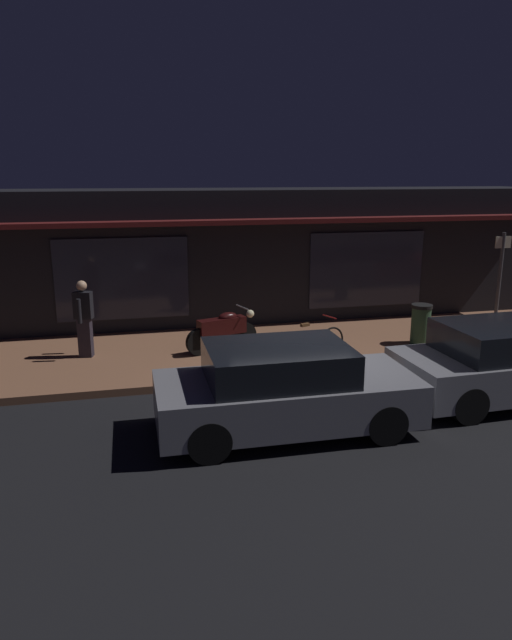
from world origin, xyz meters
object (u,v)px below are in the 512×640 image
(person_photographer, at_px, (84,317))
(trash_bin, at_px, (421,324))
(sign_post, at_px, (500,273))
(parked_car_near, at_px, (284,389))
(parked_car_far, at_px, (508,362))
(bicycle_parked, at_px, (314,344))
(motorcycle, at_px, (223,330))

(person_photographer, xyz_separation_m, trash_bin, (7.53, -0.72, -0.41))
(sign_post, height_order, parked_car_near, sign_post)
(parked_car_near, height_order, parked_car_far, same)
(parked_car_far, bearing_deg, person_photographer, 153.08)
(bicycle_parked, distance_m, sign_post, 6.06)
(sign_post, height_order, parked_car_far, sign_post)
(motorcycle, relative_size, bicycle_parked, 1.06)
(sign_post, bearing_deg, trash_bin, -156.79)
(bicycle_parked, bearing_deg, motorcycle, 148.07)
(motorcycle, bearing_deg, trash_bin, -5.35)
(trash_bin, bearing_deg, bicycle_parked, -166.89)
(parked_car_near, bearing_deg, trash_bin, 39.47)
(person_photographer, bearing_deg, bicycle_parked, -16.36)
(trash_bin, bearing_deg, parked_car_near, -140.53)
(motorcycle, bearing_deg, bicycle_parked, -31.93)
(bicycle_parked, relative_size, trash_bin, 1.68)
(sign_post, relative_size, parked_car_near, 0.58)
(trash_bin, relative_size, parked_car_far, 0.22)
(parked_car_far, bearing_deg, sign_post, 56.98)
(motorcycle, distance_m, parked_car_near, 3.96)
(bicycle_parked, relative_size, parked_car_far, 0.38)
(motorcycle, relative_size, parked_car_near, 0.40)
(parked_car_near, relative_size, parked_car_far, 0.99)
(trash_bin, relative_size, parked_car_near, 0.23)
(sign_post, bearing_deg, bicycle_parked, -161.67)
(person_photographer, bearing_deg, parked_car_near, -52.59)
(bicycle_parked, height_order, parked_car_far, parked_car_far)
(motorcycle, xyz_separation_m, sign_post, (7.42, 0.79, 0.86))
(motorcycle, xyz_separation_m, parked_car_near, (0.29, -3.95, 0.06))
(bicycle_parked, height_order, parked_car_near, parked_car_near)
(person_photographer, relative_size, parked_car_near, 0.41)
(motorcycle, relative_size, trash_bin, 1.79)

